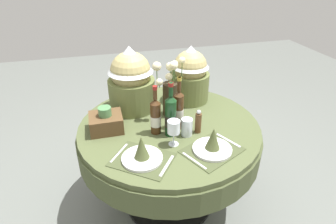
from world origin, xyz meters
The scene contains 14 objects.
ground centered at (0.00, 0.00, 0.00)m, with size 8.00×8.00×0.00m, color slate.
dining_table centered at (0.00, 0.00, 0.60)m, with size 1.29×1.29×0.74m.
place_setting_left centered at (-0.25, -0.34, 0.78)m, with size 0.43×0.41×0.16m.
place_setting_right centered at (0.17, -0.36, 0.78)m, with size 0.42×0.38×0.16m.
flower_vase centered at (0.04, 0.13, 0.93)m, with size 0.24×0.17×0.43m.
wine_bottle_left centered at (-0.11, -0.08, 0.86)m, with size 0.07×0.07×0.34m.
wine_bottle_centre centered at (-0.02, -0.13, 0.88)m, with size 0.08×0.08×0.37m.
wine_bottle_right centered at (0.05, -0.05, 0.87)m, with size 0.07×0.07×0.37m.
wine_glass_left centered at (-0.04, -0.24, 0.86)m, with size 0.08×0.08×0.17m.
tumbler_near_right centered at (0.08, -0.16, 0.80)m, with size 0.07×0.07×0.12m, color silver.
pepper_mill centered at (0.16, -0.15, 0.81)m, with size 0.04×0.04×0.17m.
gift_tub_back_left centered at (-0.21, 0.30, 0.99)m, with size 0.35×0.35×0.49m.
gift_tub_back_right centered at (0.26, 0.33, 0.97)m, with size 0.31×0.31×0.45m.
woven_basket_side_left centered at (-0.43, 0.04, 0.80)m, with size 0.22×0.19×0.17m.
Camera 1 is at (-0.44, -1.62, 1.79)m, focal length 30.02 mm.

